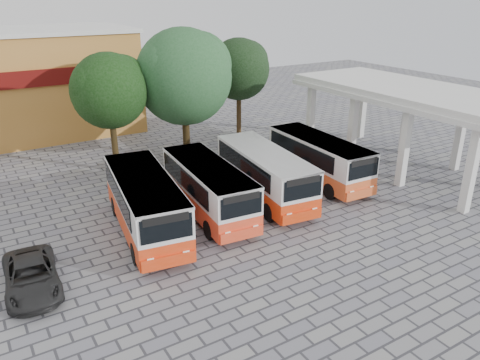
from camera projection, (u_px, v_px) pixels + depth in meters
ground at (320, 229)px, 23.37m from camera, size 90.00×90.00×0.00m
terminal_shelter at (411, 94)px, 29.77m from camera, size 6.80×15.80×5.40m
shophouse_block at (1, 84)px, 36.99m from camera, size 20.40×10.40×8.30m
bus_far_left at (145, 202)px, 22.35m from camera, size 3.58×8.36×2.91m
bus_centre_left at (208, 186)px, 24.31m from camera, size 2.97×7.86×2.77m
bus_centre_right at (265, 172)px, 26.12m from camera, size 3.26×8.13×2.85m
bus_far_right at (319, 157)px, 28.57m from camera, size 2.66×7.80×2.78m
tree_left at (110, 88)px, 29.01m from camera, size 4.98×4.75×7.65m
tree_middle at (184, 74)px, 31.22m from camera, size 6.79×6.46×8.93m
tree_right at (239, 67)px, 36.87m from camera, size 5.10×4.85×7.72m
parked_car at (31, 276)px, 18.43m from camera, size 2.33×4.48×1.21m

